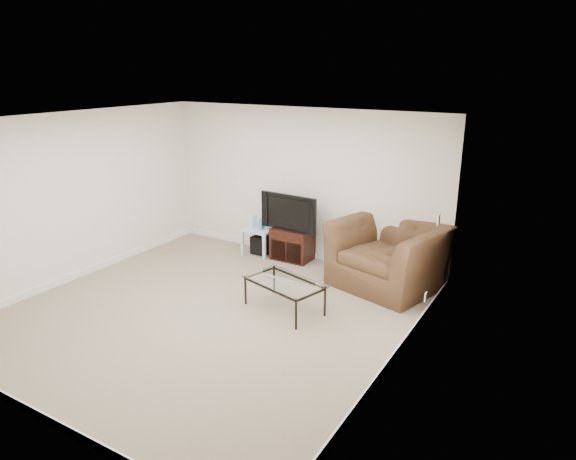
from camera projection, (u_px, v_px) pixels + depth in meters
The scene contains 18 objects.
floor at pixel (209, 313), 6.78m from camera, with size 5.00×5.00×0.00m, color tan.
ceiling at pixel (199, 121), 6.02m from camera, with size 5.00×5.00×0.00m, color white.
wall_back at pixel (302, 184), 8.45m from camera, with size 5.00×0.02×2.50m, color silver.
wall_left at pixel (73, 197), 7.62m from camera, with size 0.02×5.00×2.50m, color silver.
wall_right at pixel (397, 259), 5.19m from camera, with size 0.02×5.00×2.50m, color silver.
plate_back at pixel (233, 176), 9.12m from camera, with size 0.12×0.02×0.12m, color white.
plate_right_switch at pixel (439, 220), 6.50m from camera, with size 0.02×0.09×0.13m, color white.
plate_right_outlet at pixel (426, 297), 6.55m from camera, with size 0.02×0.08×0.12m, color white.
tv_stand at pixel (293, 244), 8.59m from camera, with size 0.65×0.45×0.54m, color black, non-canonical shape.
dvd_player at pixel (292, 234), 8.51m from camera, with size 0.38×0.26×0.05m, color black.
television at pixel (292, 211), 8.40m from camera, with size 0.97×0.19×0.60m, color black.
side_table at pixel (260, 241), 8.87m from camera, with size 0.48×0.48×0.46m, color silver, non-canonical shape.
subwoofer at pixel (262, 244), 8.89m from camera, with size 0.30×0.30×0.30m, color black.
game_console at pixel (253, 221), 8.80m from camera, with size 0.05×0.15×0.21m, color white.
game_case at pixel (262, 224), 8.72m from camera, with size 0.05×0.13×0.18m, color #337FCC.
recliner at pixel (389, 244), 7.44m from camera, with size 1.47×0.95×1.28m, color #52391D.
coffee_table at pixel (284, 295), 6.80m from camera, with size 1.06×0.60×0.41m, color black, non-canonical shape.
remote at pixel (270, 276), 6.87m from camera, with size 0.17×0.05×0.02m, color #B2B2B7.
Camera 1 is at (4.02, -4.74, 3.11)m, focal length 32.00 mm.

